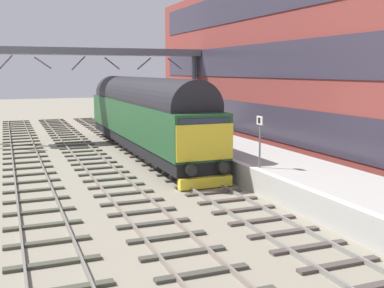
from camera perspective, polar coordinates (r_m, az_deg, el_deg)
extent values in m
plane|color=gray|center=(23.47, -1.37, -3.66)|extent=(140.00, 140.00, 0.00)
cube|color=gray|center=(23.22, -3.03, -3.62)|extent=(0.07, 60.00, 0.15)
cube|color=gray|center=(23.70, 0.26, -3.35)|extent=(0.07, 60.00, 0.15)
cube|color=#4B423C|center=(12.43, 21.28, -15.63)|extent=(2.50, 0.26, 0.09)
cube|color=#4B423C|center=(13.34, 17.30, -13.69)|extent=(2.50, 0.26, 0.09)
cube|color=#4B423C|center=(14.32, 13.89, -11.96)|extent=(2.50, 0.26, 0.09)
cube|color=#4B423C|center=(15.36, 10.97, -10.43)|extent=(2.50, 0.26, 0.09)
cube|color=#4B423C|center=(16.43, 8.44, -9.07)|extent=(2.50, 0.26, 0.09)
cube|color=#4B423C|center=(17.55, 6.25, -7.86)|extent=(2.50, 0.26, 0.09)
cube|color=#4B423C|center=(18.69, 4.33, -6.80)|extent=(2.50, 0.26, 0.09)
cube|color=#4B423C|center=(19.85, 2.65, -5.85)|extent=(2.50, 0.26, 0.09)
cube|color=#4B423C|center=(21.04, 1.15, -5.00)|extent=(2.50, 0.26, 0.09)
cube|color=#4B423C|center=(22.24, -0.18, -4.24)|extent=(2.50, 0.26, 0.09)
cube|color=#4B423C|center=(23.46, -1.37, -3.55)|extent=(2.50, 0.26, 0.09)
cube|color=#4B423C|center=(24.69, -2.44, -2.94)|extent=(2.50, 0.26, 0.09)
cube|color=#4B423C|center=(25.92, -3.41, -2.38)|extent=(2.50, 0.26, 0.09)
cube|color=#4B423C|center=(27.17, -4.29, -1.87)|extent=(2.50, 0.26, 0.09)
cube|color=#4B423C|center=(28.43, -5.09, -1.40)|extent=(2.50, 0.26, 0.09)
cube|color=#4B423C|center=(29.69, -5.82, -0.98)|extent=(2.50, 0.26, 0.09)
cube|color=#4B423C|center=(30.96, -6.49, -0.59)|extent=(2.50, 0.26, 0.09)
cube|color=#4B423C|center=(32.23, -7.11, -0.23)|extent=(2.50, 0.26, 0.09)
cube|color=#4B423C|center=(33.51, -7.69, 0.10)|extent=(2.50, 0.26, 0.09)
cube|color=#4B423C|center=(34.79, -8.22, 0.41)|extent=(2.50, 0.26, 0.09)
cube|color=#4B423C|center=(36.08, -8.71, 0.70)|extent=(2.50, 0.26, 0.09)
cube|color=#4B423C|center=(37.37, -9.17, 0.96)|extent=(2.50, 0.26, 0.09)
cube|color=#4B423C|center=(38.66, -9.60, 1.21)|extent=(2.50, 0.26, 0.09)
cube|color=#4B423C|center=(39.95, -10.00, 1.45)|extent=(2.50, 0.26, 0.09)
cube|color=#4B423C|center=(41.25, -10.37, 1.66)|extent=(2.50, 0.26, 0.09)
cube|color=#4B423C|center=(42.55, -10.72, 1.87)|extent=(2.50, 0.26, 0.09)
cube|color=#4B423C|center=(43.85, -11.06, 2.06)|extent=(2.50, 0.26, 0.09)
cube|color=#4B423C|center=(45.16, -11.37, 2.24)|extent=(2.50, 0.26, 0.09)
cube|color=#4B423C|center=(46.46, -11.66, 2.41)|extent=(2.50, 0.26, 0.09)
cube|color=#4B423C|center=(47.77, -11.94, 2.57)|extent=(2.50, 0.26, 0.09)
cube|color=#4B423C|center=(49.08, -12.21, 2.73)|extent=(2.50, 0.26, 0.09)
cube|color=#4B423C|center=(50.39, -12.46, 2.87)|extent=(2.50, 0.26, 0.09)
cube|color=#4B423C|center=(51.70, -12.70, 3.01)|extent=(2.50, 0.26, 0.09)
cube|color=gray|center=(22.38, -11.65, -4.26)|extent=(0.07, 60.00, 0.15)
cube|color=gray|center=(22.66, -8.07, -4.00)|extent=(0.07, 60.00, 0.15)
cube|color=#43433A|center=(12.30, 1.28, -15.26)|extent=(2.50, 0.26, 0.09)
cube|color=#43433A|center=(13.50, -1.09, -13.02)|extent=(2.50, 0.26, 0.09)
cube|color=#43433A|center=(14.73, -3.02, -11.12)|extent=(2.50, 0.26, 0.09)
cube|color=#43433A|center=(15.98, -4.64, -9.52)|extent=(2.50, 0.26, 0.09)
cube|color=#43433A|center=(17.26, -6.01, -8.14)|extent=(2.50, 0.26, 0.09)
cube|color=#43433A|center=(18.56, -7.18, -6.95)|extent=(2.50, 0.26, 0.09)
cube|color=#43433A|center=(19.87, -8.19, -5.92)|extent=(2.50, 0.26, 0.09)
cube|color=#43433A|center=(21.19, -9.07, -5.01)|extent=(2.50, 0.26, 0.09)
cube|color=#43433A|center=(22.51, -9.85, -4.21)|extent=(2.50, 0.26, 0.09)
cube|color=#43433A|center=(23.85, -10.54, -3.49)|extent=(2.50, 0.26, 0.09)
cube|color=#43433A|center=(25.19, -11.15, -2.86)|extent=(2.50, 0.26, 0.09)
cube|color=#43433A|center=(26.54, -11.71, -2.28)|extent=(2.50, 0.26, 0.09)
cube|color=#43433A|center=(27.90, -12.20, -1.77)|extent=(2.50, 0.26, 0.09)
cube|color=#43433A|center=(29.25, -12.66, -1.30)|extent=(2.50, 0.26, 0.09)
cube|color=#43433A|center=(30.61, -13.07, -0.87)|extent=(2.50, 0.26, 0.09)
cube|color=#43433A|center=(31.98, -13.44, -0.47)|extent=(2.50, 0.26, 0.09)
cube|color=#43433A|center=(33.34, -13.79, -0.11)|extent=(2.50, 0.26, 0.09)
cube|color=#43433A|center=(34.71, -14.11, 0.22)|extent=(2.50, 0.26, 0.09)
cube|color=#43433A|center=(36.08, -14.40, 0.52)|extent=(2.50, 0.26, 0.09)
cube|color=#43433A|center=(37.45, -14.67, 0.81)|extent=(2.50, 0.26, 0.09)
cube|color=#43433A|center=(38.83, -14.93, 1.07)|extent=(2.50, 0.26, 0.09)
cube|color=#43433A|center=(40.20, -15.16, 1.32)|extent=(2.50, 0.26, 0.09)
cube|color=#43433A|center=(41.58, -15.38, 1.55)|extent=(2.50, 0.26, 0.09)
cube|color=#43433A|center=(42.96, -15.59, 1.76)|extent=(2.50, 0.26, 0.09)
cube|color=#43433A|center=(44.34, -15.78, 1.96)|extent=(2.50, 0.26, 0.09)
cube|color=#43433A|center=(45.72, -15.96, 2.15)|extent=(2.50, 0.26, 0.09)
cube|color=#43433A|center=(47.10, -16.14, 2.33)|extent=(2.50, 0.26, 0.09)
cube|color=#43433A|center=(48.48, -16.30, 2.50)|extent=(2.50, 0.26, 0.09)
cube|color=#43433A|center=(49.86, -16.45, 2.66)|extent=(2.50, 0.26, 0.09)
cube|color=#43433A|center=(51.24, -16.59, 2.81)|extent=(2.50, 0.26, 0.09)
cube|color=slate|center=(22.08, -20.46, -4.82)|extent=(0.07, 60.00, 0.15)
cube|color=slate|center=(22.14, -16.73, -4.60)|extent=(0.07, 60.00, 0.15)
cube|color=#444438|center=(13.36, -16.34, -13.63)|extent=(2.50, 0.26, 0.09)
cube|color=#444438|center=(14.91, -16.95, -11.25)|extent=(2.50, 0.26, 0.09)
cube|color=#444438|center=(16.48, -17.45, -9.33)|extent=(2.50, 0.26, 0.09)
cube|color=#444438|center=(18.08, -17.85, -7.74)|extent=(2.50, 0.26, 0.09)
cube|color=#444438|center=(19.68, -18.18, -6.42)|extent=(2.50, 0.26, 0.09)
cube|color=#444438|center=(21.30, -18.46, -5.29)|extent=(2.50, 0.26, 0.09)
cube|color=#444438|center=(22.92, -18.70, -4.32)|extent=(2.50, 0.26, 0.09)
cube|color=#444438|center=(24.54, -18.91, -3.48)|extent=(2.50, 0.26, 0.09)
cube|color=#444438|center=(26.18, -19.10, -2.74)|extent=(2.50, 0.26, 0.09)
cube|color=#444438|center=(27.81, -19.26, -2.09)|extent=(2.50, 0.26, 0.09)
cube|color=#444438|center=(29.45, -19.40, -1.52)|extent=(2.50, 0.26, 0.09)
cube|color=#444438|center=(31.10, -19.53, -1.00)|extent=(2.50, 0.26, 0.09)
cube|color=#444438|center=(32.74, -19.64, -0.53)|extent=(2.50, 0.26, 0.09)
cube|color=#444438|center=(34.39, -19.75, -0.11)|extent=(2.50, 0.26, 0.09)
cube|color=#444438|center=(36.04, -19.84, 0.27)|extent=(2.50, 0.26, 0.09)
cube|color=#444438|center=(37.69, -19.93, 0.62)|extent=(2.50, 0.26, 0.09)
cube|color=#444438|center=(39.34, -20.01, 0.93)|extent=(2.50, 0.26, 0.09)
cube|color=#444438|center=(40.99, -20.08, 1.23)|extent=(2.50, 0.26, 0.09)
cube|color=#444438|center=(42.65, -20.15, 1.50)|extent=(2.50, 0.26, 0.09)
cube|color=#444438|center=(44.30, -20.21, 1.75)|extent=(2.50, 0.26, 0.09)
cube|color=#444438|center=(45.96, -20.27, 1.98)|extent=(2.50, 0.26, 0.09)
cube|color=#444438|center=(47.62, -20.32, 2.20)|extent=(2.50, 0.26, 0.09)
cube|color=#444438|center=(49.27, -20.37, 2.40)|extent=(2.50, 0.26, 0.09)
cube|color=#444438|center=(50.93, -20.42, 2.59)|extent=(2.50, 0.26, 0.09)
cube|color=#AFAEA7|center=(24.81, 6.46, -1.85)|extent=(4.00, 44.00, 1.00)
cube|color=white|center=(23.92, 2.56, -0.97)|extent=(0.30, 44.00, 0.01)
cube|color=brown|center=(31.34, 11.53, 9.41)|extent=(4.69, 35.73, 10.99)
cube|color=#34303E|center=(30.26, 7.55, 2.94)|extent=(0.06, 32.87, 2.05)
cube|color=#34303E|center=(30.11, 7.69, 9.89)|extent=(0.06, 32.87, 2.05)
cube|color=#34303E|center=(30.41, 7.84, 16.81)|extent=(0.06, 32.87, 2.05)
cube|color=black|center=(29.48, -5.79, 0.48)|extent=(2.56, 19.14, 0.60)
cube|color=#1F4D28|center=(29.31, -5.83, 3.09)|extent=(2.70, 19.14, 2.10)
cylinder|color=black|center=(29.22, -5.87, 5.49)|extent=(2.56, 17.61, 2.57)
cube|color=yellow|center=(20.32, 1.57, 0.19)|extent=(2.65, 0.08, 1.58)
cube|color=#232D3D|center=(20.24, 1.56, 2.23)|extent=(2.38, 0.04, 0.64)
cube|color=#232D3D|center=(29.68, -3.29, 3.77)|extent=(0.04, 13.40, 0.44)
cylinder|color=black|center=(20.04, -0.18, -3.12)|extent=(0.48, 0.35, 0.48)
cylinder|color=black|center=(20.63, 3.71, -2.80)|extent=(0.48, 0.35, 0.48)
cube|color=yellow|center=(20.60, 1.62, -4.61)|extent=(2.43, 0.36, 0.47)
cylinder|color=black|center=(22.24, -0.28, -2.99)|extent=(1.64, 1.04, 1.04)
cylinder|color=black|center=(23.24, -1.26, -2.47)|extent=(1.64, 1.04, 1.04)
cylinder|color=black|center=(24.26, -2.17, -2.00)|extent=(1.64, 1.04, 1.04)
cylinder|color=black|center=(34.89, -8.30, 1.22)|extent=(1.64, 1.04, 1.04)
cylinder|color=black|center=(35.95, -8.70, 1.43)|extent=(1.64, 1.04, 1.04)
cylinder|color=black|center=(37.02, -9.09, 1.64)|extent=(1.64, 1.04, 1.04)
cylinder|color=slate|center=(20.13, 8.16, 0.25)|extent=(0.08, 0.08, 2.18)
cube|color=white|center=(20.01, 8.14, 2.82)|extent=(0.05, 0.44, 0.36)
cube|color=black|center=(19.99, 8.07, 2.82)|extent=(0.01, 0.20, 0.24)
cylinder|color=#2F2941|center=(30.44, 0.82, 1.94)|extent=(0.13, 0.13, 0.84)
cylinder|color=#2F2941|center=(30.62, 0.64, 1.98)|extent=(0.13, 0.13, 0.84)
cylinder|color=#4D6248|center=(30.45, 0.73, 3.27)|extent=(0.37, 0.37, 0.56)
sphere|color=tan|center=(30.42, 0.73, 4.04)|extent=(0.22, 0.22, 0.22)
cylinder|color=#4D6248|center=(30.27, 0.92, 3.24)|extent=(0.09, 0.09, 0.52)
cylinder|color=#4D6248|center=(30.64, 0.55, 3.30)|extent=(0.09, 0.09, 0.52)
cylinder|color=slate|center=(38.82, 0.24, 5.91)|extent=(0.36, 0.36, 6.22)
cube|color=slate|center=(36.60, -11.57, 10.82)|extent=(16.25, 2.00, 0.50)
cylinder|color=slate|center=(36.00, -21.52, 9.08)|extent=(1.03, 0.10, 1.09)
cylinder|color=slate|center=(36.10, -17.49, 9.28)|extent=(1.20, 0.10, 0.89)
cylinder|color=slate|center=(36.37, -13.50, 9.43)|extent=(1.06, 0.10, 1.06)
cylinder|color=slate|center=(36.82, -9.58, 9.54)|extent=(1.17, 0.10, 0.93)
cylinder|color=slate|center=(37.43, -5.77, 9.60)|extent=(1.15, 0.10, 0.96)
cylinder|color=slate|center=(38.19, -2.10, 9.63)|extent=(1.20, 0.10, 0.90)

